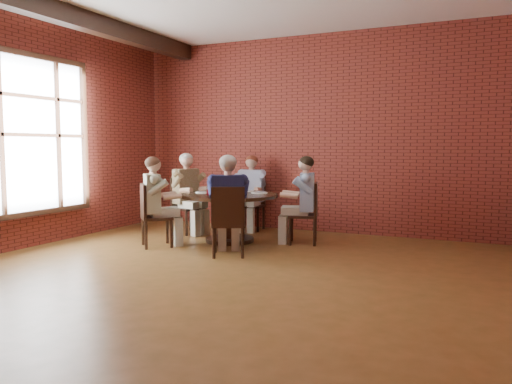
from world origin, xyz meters
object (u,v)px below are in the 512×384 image
at_px(chair_c, 185,203).
at_px(smartphone, 244,196).
at_px(dining_table, 230,208).
at_px(diner_b, 251,193).
at_px(chair_e, 228,219).
at_px(diner_d, 156,202).
at_px(diner_a, 303,200).
at_px(chair_d, 151,213).
at_px(chair_b, 252,201).
at_px(diner_e, 228,206).
at_px(diner_c, 188,194).
at_px(chair_a, 309,211).

height_order(chair_c, smartphone, chair_c).
bearing_deg(dining_table, diner_b, 97.92).
bearing_deg(chair_c, chair_e, -110.76).
bearing_deg(diner_d, diner_a, -104.20).
distance_m(chair_c, chair_d, 1.27).
bearing_deg(diner_a, chair_e, -41.19).
bearing_deg(diner_d, chair_b, -62.35).
xyz_separation_m(chair_b, chair_c, (-0.91, -0.79, 0.01)).
relative_size(diner_b, chair_c, 1.38).
bearing_deg(diner_e, chair_c, -67.21).
relative_size(chair_b, diner_b, 0.70).
bearing_deg(diner_a, diner_d, -75.99).
distance_m(chair_b, diner_c, 1.18).
bearing_deg(diner_c, chair_c, 90.00).
relative_size(diner_a, diner_b, 1.01).
distance_m(chair_c, diner_d, 1.23).
xyz_separation_m(diner_b, diner_e, (0.61, -2.01, 0.02)).
relative_size(chair_b, chair_e, 0.97).
bearing_deg(smartphone, diner_b, 87.56).
xyz_separation_m(chair_c, diner_d, (0.27, -1.19, 0.15)).
bearing_deg(diner_d, diner_e, -139.33).
xyz_separation_m(diner_a, diner_e, (-0.64, -1.22, 0.02)).
height_order(chair_c, chair_d, chair_c).
xyz_separation_m(chair_b, diner_b, (0.01, -0.08, 0.15)).
xyz_separation_m(diner_c, diner_e, (1.45, -1.27, 0.00)).
distance_m(chair_b, diner_b, 0.18).
xyz_separation_m(chair_a, diner_a, (-0.08, -0.02, 0.16)).
relative_size(chair_a, chair_b, 1.01).
xyz_separation_m(dining_table, diner_e, (0.45, -0.90, 0.15)).
bearing_deg(chair_b, diner_b, -90.00).
distance_m(diner_c, smartphone, 1.56).
bearing_deg(diner_b, diner_a, -40.11).
height_order(chair_a, diner_b, diner_b).
height_order(chair_a, diner_d, diner_d).
bearing_deg(chair_b, diner_a, -42.51).
relative_size(diner_c, diner_e, 1.00).
height_order(dining_table, diner_e, diner_e).
height_order(chair_a, diner_c, diner_c).
xyz_separation_m(chair_a, diner_d, (-1.99, -1.13, 0.16)).
relative_size(chair_c, smartphone, 6.54).
bearing_deg(chair_a, smartphone, -65.98).
distance_m(chair_a, chair_d, 2.37).
bearing_deg(diner_b, chair_b, 90.00).
height_order(chair_a, chair_e, chair_e).
relative_size(diner_d, chair_e, 1.39).
relative_size(diner_a, diner_e, 0.98).
relative_size(chair_a, smartphone, 6.42).
xyz_separation_m(chair_a, diner_e, (-0.73, -1.24, 0.17)).
distance_m(diner_b, chair_d, 2.09).
relative_size(chair_b, chair_d, 0.99).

